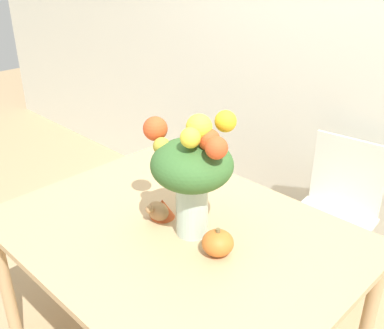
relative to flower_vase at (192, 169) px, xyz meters
name	(u,v)px	position (x,y,z in m)	size (l,w,h in m)	color
wall_back	(345,40)	(-0.06, 1.25, 0.31)	(8.00, 0.06, 2.70)	silver
dining_table	(177,245)	(-0.06, -0.03, -0.37)	(1.47, 1.13, 0.74)	tan
flower_vase	(192,169)	(0.00, 0.00, 0.00)	(0.42, 0.32, 0.53)	#B2CCBC
pumpkin	(217,243)	(0.17, -0.04, -0.24)	(0.12, 0.12, 0.11)	orange
turkey_figurine	(160,209)	(-0.17, -0.02, -0.25)	(0.11, 0.14, 0.09)	#A87A4C
dining_chair_near_window	(333,216)	(0.18, 0.93, -0.56)	(0.46, 0.46, 0.89)	silver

